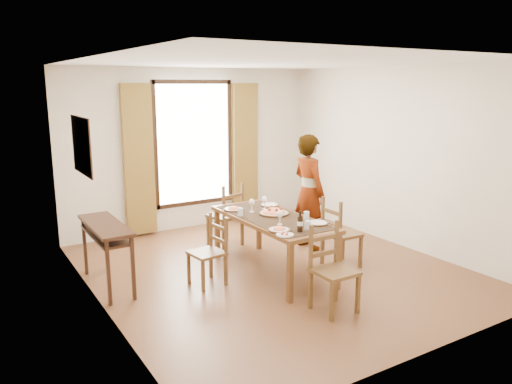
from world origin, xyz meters
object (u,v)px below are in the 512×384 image
console_table (106,233)px  dining_table (273,222)px  man (309,192)px  pasta_platter (274,211)px

console_table → dining_table: size_ratio=0.63×
man → dining_table: bearing=120.2°
man → pasta_platter: bearing=118.0°
console_table → man: bearing=-1.6°
console_table → dining_table: 2.08m
console_table → pasta_platter: pasta_platter is taller
man → console_table: bearing=89.6°
man → pasta_platter: (-0.94, -0.47, -0.06)m
dining_table → pasta_platter: bearing=47.8°
dining_table → console_table: bearing=161.8°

